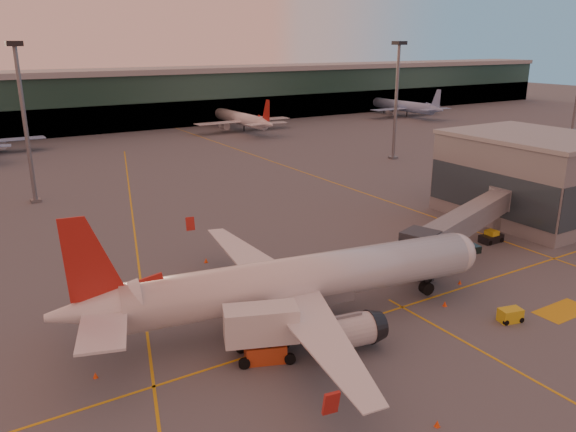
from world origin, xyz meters
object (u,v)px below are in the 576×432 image
gpu_cart (510,315)px  pushback_tug (491,237)px  catering_truck (262,330)px  main_airplane (293,283)px

gpu_cart → pushback_tug: (16.61, 15.69, 0.04)m
pushback_tug → catering_truck: bearing=-167.1°
catering_truck → main_airplane: bearing=56.7°
gpu_cart → main_airplane: bearing=162.8°
gpu_cart → catering_truck: bearing=177.8°
catering_truck → pushback_tug: size_ratio=2.08×
catering_truck → pushback_tug: 40.92m
main_airplane → catering_truck: 6.97m
catering_truck → pushback_tug: catering_truck is taller
main_airplane → gpu_cart: main_airplane is taller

